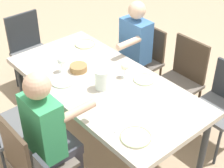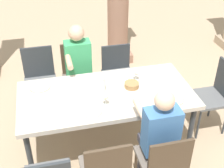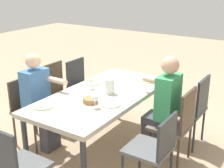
# 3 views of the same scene
# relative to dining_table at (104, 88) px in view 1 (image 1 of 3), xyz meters

# --- Properties ---
(ground_plane) EXTENTS (16.00, 16.00, 0.00)m
(ground_plane) POSITION_rel_dining_table_xyz_m (0.00, 0.00, -0.71)
(ground_plane) COLOR tan
(dining_table) EXTENTS (1.99, 0.97, 0.77)m
(dining_table) POSITION_rel_dining_table_xyz_m (0.00, 0.00, 0.00)
(dining_table) COLOR beige
(dining_table) RESTS_ON ground
(chair_west_south) EXTENTS (0.44, 0.44, 0.89)m
(chair_west_south) POSITION_rel_dining_table_xyz_m (-0.74, -0.90, -0.19)
(chair_west_south) COLOR #5B5E61
(chair_west_south) RESTS_ON ground
(chair_mid_north) EXTENTS (0.44, 0.44, 0.94)m
(chair_mid_north) POSITION_rel_dining_table_xyz_m (-0.21, 0.91, -0.17)
(chair_mid_north) COLOR #6A6158
(chair_mid_north) RESTS_ON ground
(chair_mid_south) EXTENTS (0.44, 0.44, 0.95)m
(chair_mid_south) POSITION_rel_dining_table_xyz_m (-0.21, -0.91, -0.17)
(chair_mid_south) COLOR #6A6158
(chair_mid_south) RESTS_ON ground
(chair_east_north) EXTENTS (0.44, 0.44, 0.85)m
(chair_east_north) POSITION_rel_dining_table_xyz_m (0.37, 0.90, -0.21)
(chair_east_north) COLOR #5B5E61
(chair_east_north) RESTS_ON ground
(chair_east_south) EXTENTS (0.44, 0.44, 0.89)m
(chair_east_south) POSITION_rel_dining_table_xyz_m (0.37, -0.90, -0.18)
(chair_east_south) COLOR #6A6158
(chair_east_south) RESTS_ON ground
(chair_head_east) EXTENTS (0.44, 0.44, 0.95)m
(chair_head_east) POSITION_rel_dining_table_xyz_m (1.42, 0.00, -0.16)
(chair_head_east) COLOR #5B5E61
(chair_head_east) RESTS_ON ground
(diner_woman_green) EXTENTS (0.34, 0.49, 1.26)m
(diner_woman_green) POSITION_rel_dining_table_xyz_m (0.36, -0.70, -0.04)
(diner_woman_green) COLOR #3F3F4C
(diner_woman_green) RESTS_ON ground
(diner_man_white) EXTENTS (0.35, 0.49, 1.31)m
(diner_man_white) POSITION_rel_dining_table_xyz_m (-0.21, 0.71, -0.01)
(diner_man_white) COLOR #3F3F4C
(diner_man_white) RESTS_ON ground
(plate_0) EXTENTS (0.24, 0.24, 0.02)m
(plate_0) POSITION_rel_dining_table_xyz_m (-0.73, 0.29, 0.07)
(plate_0) COLOR silver
(plate_0) RESTS_ON dining_table
(fork_0) EXTENTS (0.03, 0.17, 0.01)m
(fork_0) POSITION_rel_dining_table_xyz_m (-0.88, 0.29, 0.07)
(fork_0) COLOR silver
(fork_0) RESTS_ON dining_table
(spoon_0) EXTENTS (0.02, 0.17, 0.01)m
(spoon_0) POSITION_rel_dining_table_xyz_m (-0.58, 0.29, 0.07)
(spoon_0) COLOR silver
(spoon_0) RESTS_ON dining_table
(plate_1) EXTENTS (0.20, 0.20, 0.02)m
(plate_1) POSITION_rel_dining_table_xyz_m (-0.22, -0.31, 0.07)
(plate_1) COLOR white
(plate_1) RESTS_ON dining_table
(wine_glass_1) EXTENTS (0.07, 0.07, 0.15)m
(wine_glass_1) POSITION_rel_dining_table_xyz_m (-0.06, -0.21, 0.17)
(wine_glass_1) COLOR white
(wine_glass_1) RESTS_ON dining_table
(fork_1) EXTENTS (0.02, 0.17, 0.01)m
(fork_1) POSITION_rel_dining_table_xyz_m (-0.37, -0.31, 0.07)
(fork_1) COLOR silver
(fork_1) RESTS_ON dining_table
(spoon_1) EXTENTS (0.02, 0.17, 0.01)m
(spoon_1) POSITION_rel_dining_table_xyz_m (-0.07, -0.31, 0.07)
(spoon_1) COLOR silver
(spoon_1) RESTS_ON dining_table
(plate_2) EXTENTS (0.22, 0.22, 0.02)m
(plate_2) POSITION_rel_dining_table_xyz_m (0.25, 0.28, 0.07)
(plate_2) COLOR white
(plate_2) RESTS_ON dining_table
(wine_glass_2) EXTENTS (0.08, 0.08, 0.16)m
(wine_glass_2) POSITION_rel_dining_table_xyz_m (0.41, 0.18, 0.18)
(wine_glass_2) COLOR white
(wine_glass_2) RESTS_ON dining_table
(fork_2) EXTENTS (0.03, 0.17, 0.01)m
(fork_2) POSITION_rel_dining_table_xyz_m (0.10, 0.28, 0.07)
(fork_2) COLOR silver
(fork_2) RESTS_ON dining_table
(spoon_2) EXTENTS (0.03, 0.17, 0.01)m
(spoon_2) POSITION_rel_dining_table_xyz_m (0.40, 0.28, 0.07)
(spoon_2) COLOR silver
(spoon_2) RESTS_ON dining_table
(plate_3) EXTENTS (0.22, 0.22, 0.02)m
(plate_3) POSITION_rel_dining_table_xyz_m (0.69, -0.31, 0.07)
(plate_3) COLOR silver
(plate_3) RESTS_ON dining_table
(fork_3) EXTENTS (0.02, 0.17, 0.01)m
(fork_3) POSITION_rel_dining_table_xyz_m (0.54, -0.31, 0.07)
(fork_3) COLOR silver
(fork_3) RESTS_ON dining_table
(spoon_3) EXTENTS (0.03, 0.17, 0.01)m
(spoon_3) POSITION_rel_dining_table_xyz_m (0.84, -0.31, 0.07)
(spoon_3) COLOR silver
(spoon_3) RESTS_ON dining_table
(water_pitcher) EXTENTS (0.12, 0.12, 0.18)m
(water_pitcher) POSITION_rel_dining_table_xyz_m (-0.06, 0.07, 0.14)
(water_pitcher) COLOR white
(water_pitcher) RESTS_ON dining_table
(bread_basket) EXTENTS (0.17, 0.17, 0.06)m
(bread_basket) POSITION_rel_dining_table_xyz_m (0.32, 0.05, 0.09)
(bread_basket) COLOR #9E7547
(bread_basket) RESTS_ON dining_table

